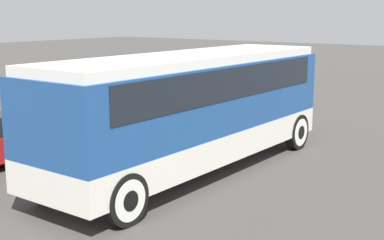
{
  "coord_description": "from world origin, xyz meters",
  "views": [
    {
      "loc": [
        -11.01,
        -8.22,
        4.17
      ],
      "look_at": [
        0.0,
        0.0,
        1.41
      ],
      "focal_mm": 50.0,
      "sensor_mm": 36.0,
      "label": 1
    }
  ],
  "objects": [
    {
      "name": "tour_bus",
      "position": [
        0.1,
        0.0,
        1.89
      ],
      "size": [
        9.6,
        2.62,
        3.14
      ],
      "color": "silver",
      "rests_on": "ground_plane"
    },
    {
      "name": "parked_car_mid",
      "position": [
        1.66,
        7.18,
        0.66
      ],
      "size": [
        4.51,
        1.83,
        1.32
      ],
      "color": "black",
      "rests_on": "ground_plane"
    },
    {
      "name": "ground_plane",
      "position": [
        0.0,
        0.0,
        0.0
      ],
      "size": [
        120.0,
        120.0,
        0.0
      ],
      "primitive_type": "plane",
      "color": "#423F3D"
    }
  ]
}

